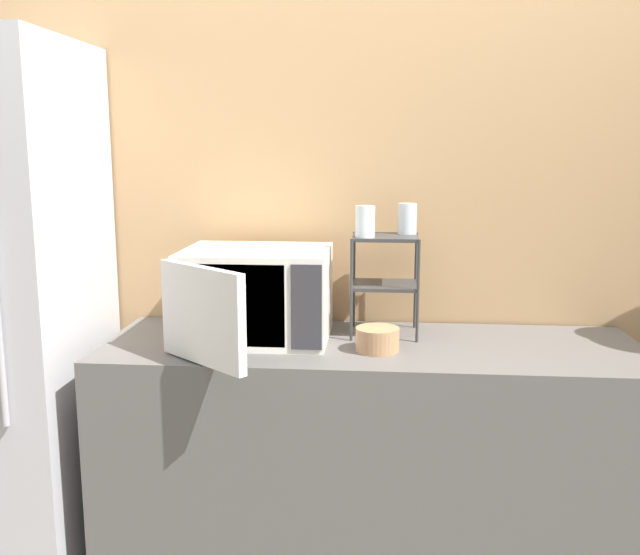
{
  "coord_description": "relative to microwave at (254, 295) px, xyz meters",
  "views": [
    {
      "loc": [
        0.04,
        -2.02,
        1.56
      ],
      "look_at": [
        -0.17,
        0.34,
        1.13
      ],
      "focal_mm": 40.0,
      "sensor_mm": 36.0,
      "label": 1
    }
  ],
  "objects": [
    {
      "name": "glass_front_left",
      "position": [
        0.37,
        0.05,
        0.25
      ],
      "size": [
        0.07,
        0.07,
        0.11
      ],
      "color": "silver",
      "rests_on": "dish_rack"
    },
    {
      "name": "glass_back_right",
      "position": [
        0.52,
        0.17,
        0.25
      ],
      "size": [
        0.07,
        0.07,
        0.11
      ],
      "color": "silver",
      "rests_on": "dish_rack"
    },
    {
      "name": "microwave",
      "position": [
        0.0,
        0.0,
        0.0
      ],
      "size": [
        0.51,
        0.66,
        0.31
      ],
      "color": "silver",
      "rests_on": "counter"
    },
    {
      "name": "wall_back",
      "position": [
        0.4,
        0.32,
        0.23
      ],
      "size": [
        8.0,
        0.06,
        2.6
      ],
      "color": "tan",
      "rests_on": "ground_plane"
    },
    {
      "name": "bowl",
      "position": [
        0.42,
        -0.11,
        -0.12
      ],
      "size": [
        0.14,
        0.14,
        0.08
      ],
      "color": "#AD7F56",
      "rests_on": "counter"
    },
    {
      "name": "dish_rack",
      "position": [
        0.44,
        0.11,
        0.1
      ],
      "size": [
        0.23,
        0.21,
        0.35
      ],
      "color": "#333333",
      "rests_on": "counter"
    },
    {
      "name": "counter",
      "position": [
        0.4,
        -0.02,
        -0.61
      ],
      "size": [
        1.81,
        0.61,
        0.91
      ],
      "color": "#595654",
      "rests_on": "ground_plane"
    }
  ]
}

